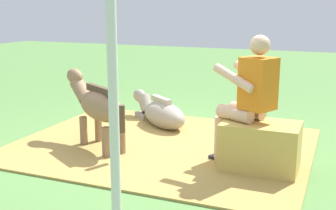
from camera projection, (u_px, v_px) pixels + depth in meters
name	position (u px, v px, depth m)	size (l,w,h in m)	color
ground_plane	(160.00, 149.00, 5.16)	(24.00, 24.00, 0.00)	#568442
hay_patch	(163.00, 145.00, 5.29)	(3.46, 2.76, 0.02)	#AD8C47
hay_bale	(260.00, 147.00, 4.45)	(0.77, 0.51, 0.51)	tan
person_seated	(248.00, 95.00, 4.43)	(0.72, 0.59, 1.39)	#D8AD8C
pony_standing	(97.00, 105.00, 5.08)	(1.20, 0.86, 0.89)	#8C6B4C
pony_lying	(161.00, 113.00, 6.10)	(1.23, 1.03, 0.42)	gray
tent_pole_left	(113.00, 98.00, 2.48)	(0.06, 0.06, 2.31)	silver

